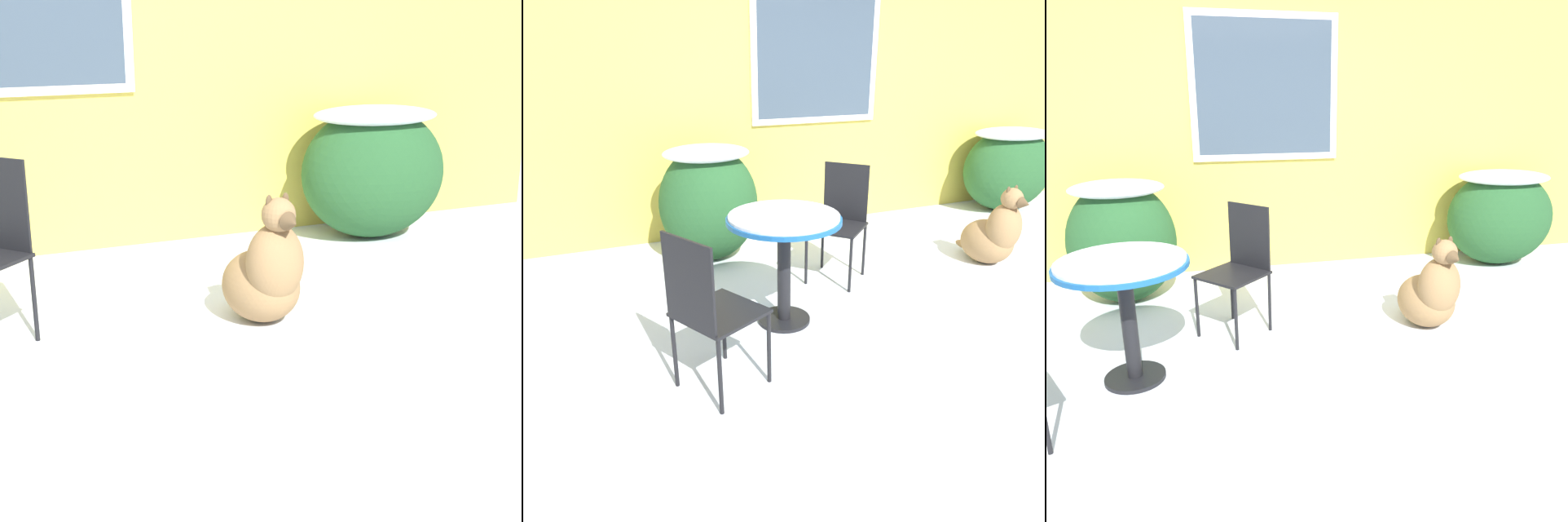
{
  "view_description": "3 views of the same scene",
  "coord_description": "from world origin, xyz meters",
  "views": [
    {
      "loc": [
        -0.65,
        -3.22,
        1.63
      ],
      "look_at": [
        0.9,
        0.52,
        0.33
      ],
      "focal_mm": 55.0,
      "sensor_mm": 36.0,
      "label": 1
    },
    {
      "loc": [
        -2.4,
        -2.69,
        1.75
      ],
      "look_at": [
        -1.18,
        0.21,
        0.45
      ],
      "focal_mm": 35.0,
      "sensor_mm": 36.0,
      "label": 2
    },
    {
      "loc": [
        -0.8,
        -2.72,
        1.67
      ],
      "look_at": [
        0.0,
        0.6,
        0.55
      ],
      "focal_mm": 35.0,
      "sensor_mm": 36.0,
      "label": 3
    }
  ],
  "objects": [
    {
      "name": "patio_table",
      "position": [
        -1.18,
        0.21,
        0.63
      ],
      "size": [
        0.76,
        0.76,
        0.78
      ],
      "color": "black",
      "rests_on": "ground_plane"
    },
    {
      "name": "ground_plane",
      "position": [
        0.0,
        0.0,
        0.0
      ],
      "size": [
        16.0,
        16.0,
        0.0
      ],
      "primitive_type": "plane",
      "color": "silver"
    },
    {
      "name": "shrub_left",
      "position": [
        -1.34,
        1.56,
        0.54
      ],
      "size": [
        0.87,
        0.77,
        1.02
      ],
      "color": "#235128",
      "rests_on": "ground_plane"
    },
    {
      "name": "patio_chair_near_table",
      "position": [
        -0.47,
        0.75,
        0.51
      ],
      "size": [
        0.57,
        0.57,
        0.93
      ],
      "rotation": [
        0.0,
        0.0,
        -0.83
      ],
      "color": "black",
      "rests_on": "ground_plane"
    },
    {
      "name": "dog",
      "position": [
        0.91,
        0.47,
        0.27
      ],
      "size": [
        0.47,
        0.68,
        0.73
      ],
      "rotation": [
        0.0,
        0.0,
        0.15
      ],
      "color": "#937047",
      "rests_on": "ground_plane"
    },
    {
      "name": "house_wall",
      "position": [
        -0.0,
        2.2,
        1.33
      ],
      "size": [
        8.0,
        0.1,
        2.61
      ],
      "color": "#DBC14C",
      "rests_on": "ground_plane"
    },
    {
      "name": "shrub_middle",
      "position": [
        2.29,
        1.74,
        0.51
      ],
      "size": [
        1.09,
        0.82,
        0.95
      ],
      "color": "#235128",
      "rests_on": "ground_plane"
    }
  ]
}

